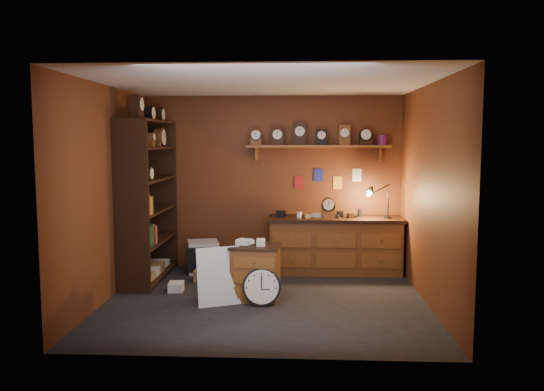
{
  "coord_description": "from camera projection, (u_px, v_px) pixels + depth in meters",
  "views": [
    {
      "loc": [
        0.41,
        -6.52,
        2.02
      ],
      "look_at": [
        0.06,
        0.35,
        1.29
      ],
      "focal_mm": 35.0,
      "sensor_mm": 36.0,
      "label": 1
    }
  ],
  "objects": [
    {
      "name": "floor",
      "position": [
        266.0,
        300.0,
        6.71
      ],
      "size": [
        4.0,
        4.0,
        0.0
      ],
      "primitive_type": "plane",
      "color": "black",
      "rests_on": "ground"
    },
    {
      "name": "room_shell",
      "position": [
        270.0,
        164.0,
        6.63
      ],
      "size": [
        4.02,
        3.62,
        2.71
      ],
      "color": "brown",
      "rests_on": "ground"
    },
    {
      "name": "shelving_unit",
      "position": [
        146.0,
        193.0,
        7.64
      ],
      "size": [
        0.47,
        1.6,
        2.58
      ],
      "color": "black",
      "rests_on": "ground"
    },
    {
      "name": "workbench",
      "position": [
        335.0,
        242.0,
        8.07
      ],
      "size": [
        2.03,
        0.66,
        1.36
      ],
      "color": "brown",
      "rests_on": "ground"
    },
    {
      "name": "low_cabinet",
      "position": [
        256.0,
        269.0,
        6.72
      ],
      "size": [
        0.65,
        0.57,
        0.79
      ],
      "rotation": [
        0.0,
        0.0,
        -0.09
      ],
      "color": "brown",
      "rests_on": "ground"
    },
    {
      "name": "big_round_clock",
      "position": [
        262.0,
        287.0,
        6.46
      ],
      "size": [
        0.47,
        0.16,
        0.48
      ],
      "color": "black",
      "rests_on": "ground"
    },
    {
      "name": "white_panel",
      "position": [
        220.0,
        304.0,
        6.53
      ],
      "size": [
        0.56,
        0.35,
        0.72
      ],
      "primitive_type": "cube",
      "rotation": [
        -0.17,
        0.0,
        0.39
      ],
      "color": "silver",
      "rests_on": "ground"
    },
    {
      "name": "mini_fridge",
      "position": [
        203.0,
        257.0,
        8.12
      ],
      "size": [
        0.55,
        0.57,
        0.47
      ],
      "rotation": [
        0.0,
        0.0,
        0.25
      ],
      "color": "silver",
      "rests_on": "ground"
    },
    {
      "name": "floor_box_a",
      "position": [
        204.0,
        275.0,
        7.61
      ],
      "size": [
        0.27,
        0.23,
        0.16
      ],
      "primitive_type": "cube",
      "rotation": [
        0.0,
        0.0,
        -0.03
      ],
      "color": "#9C7B44",
      "rests_on": "ground"
    },
    {
      "name": "floor_box_b",
      "position": [
        176.0,
        287.0,
        7.1
      ],
      "size": [
        0.22,
        0.25,
        0.12
      ],
      "primitive_type": "cube",
      "rotation": [
        0.0,
        0.0,
        0.1
      ],
      "color": "white",
      "rests_on": "ground"
    },
    {
      "name": "floor_box_c",
      "position": [
        256.0,
        291.0,
        6.78
      ],
      "size": [
        0.24,
        0.2,
        0.18
      ],
      "primitive_type": "cube",
      "rotation": [
        0.0,
        0.0,
        0.03
      ],
      "color": "#9C7B44",
      "rests_on": "ground"
    }
  ]
}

